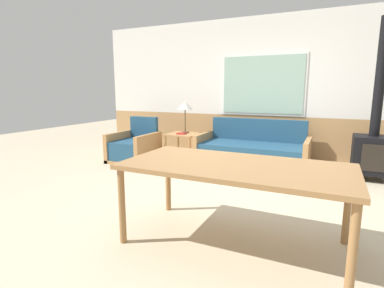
{
  "coord_description": "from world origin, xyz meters",
  "views": [
    {
      "loc": [
        1.14,
        -3.18,
        1.36
      ],
      "look_at": [
        -0.77,
        0.9,
        0.54
      ],
      "focal_mm": 28.0,
      "sensor_mm": 36.0,
      "label": 1
    }
  ],
  "objects_px": {
    "dining_table": "(235,171)",
    "wood_stove": "(374,142)",
    "couch": "(252,153)",
    "side_table": "(183,137)",
    "table_lamp": "(185,106)",
    "armchair": "(134,148)"
  },
  "relations": [
    {
      "from": "dining_table",
      "to": "wood_stove",
      "type": "distance_m",
      "value": 3.07
    },
    {
      "from": "couch",
      "to": "side_table",
      "type": "bearing_deg",
      "value": -177.52
    },
    {
      "from": "table_lamp",
      "to": "wood_stove",
      "type": "xyz_separation_m",
      "value": [
        3.19,
        -0.02,
        -0.45
      ]
    },
    {
      "from": "wood_stove",
      "to": "couch",
      "type": "bearing_deg",
      "value": -179.42
    },
    {
      "from": "side_table",
      "to": "wood_stove",
      "type": "relative_size",
      "value": 0.24
    },
    {
      "from": "table_lamp",
      "to": "armchair",
      "type": "bearing_deg",
      "value": -144.51
    },
    {
      "from": "wood_stove",
      "to": "table_lamp",
      "type": "bearing_deg",
      "value": 179.59
    },
    {
      "from": "armchair",
      "to": "dining_table",
      "type": "relative_size",
      "value": 0.44
    },
    {
      "from": "couch",
      "to": "dining_table",
      "type": "bearing_deg",
      "value": -79.24
    },
    {
      "from": "dining_table",
      "to": "armchair",
      "type": "bearing_deg",
      "value": 140.34
    },
    {
      "from": "side_table",
      "to": "table_lamp",
      "type": "distance_m",
      "value": 0.6
    },
    {
      "from": "armchair",
      "to": "wood_stove",
      "type": "distance_m",
      "value": 4.05
    },
    {
      "from": "dining_table",
      "to": "couch",
      "type": "bearing_deg",
      "value": 100.76
    },
    {
      "from": "table_lamp",
      "to": "wood_stove",
      "type": "bearing_deg",
      "value": -0.41
    },
    {
      "from": "table_lamp",
      "to": "dining_table",
      "type": "xyz_separation_m",
      "value": [
        1.88,
        -2.8,
        -0.37
      ]
    },
    {
      "from": "couch",
      "to": "side_table",
      "type": "height_order",
      "value": "couch"
    },
    {
      "from": "armchair",
      "to": "side_table",
      "type": "xyz_separation_m",
      "value": [
        0.82,
        0.48,
        0.19
      ]
    },
    {
      "from": "armchair",
      "to": "wood_stove",
      "type": "xyz_separation_m",
      "value": [
        4.0,
        0.55,
        0.34
      ]
    },
    {
      "from": "side_table",
      "to": "dining_table",
      "type": "distance_m",
      "value": 3.29
    },
    {
      "from": "couch",
      "to": "dining_table",
      "type": "distance_m",
      "value": 2.84
    },
    {
      "from": "side_table",
      "to": "dining_table",
      "type": "relative_size",
      "value": 0.3
    },
    {
      "from": "armchair",
      "to": "side_table",
      "type": "height_order",
      "value": "armchair"
    }
  ]
}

